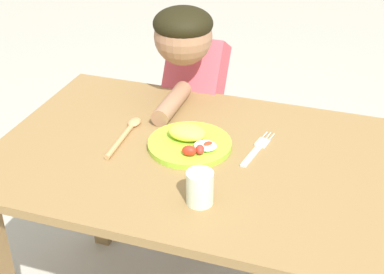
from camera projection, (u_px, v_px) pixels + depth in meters
dining_table at (222, 192)px, 1.51m from camera, size 1.23×0.72×0.68m
plate at (190, 142)px, 1.49m from camera, size 0.23×0.23×0.06m
fork at (257, 149)px, 1.49m from camera, size 0.05×0.19×0.01m
spoon at (126, 133)px, 1.55m from camera, size 0.04×0.22×0.01m
drinking_cup at (199, 188)px, 1.27m from camera, size 0.06×0.06×0.08m
person at (193, 116)px, 1.91m from camera, size 0.20×0.45×0.97m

